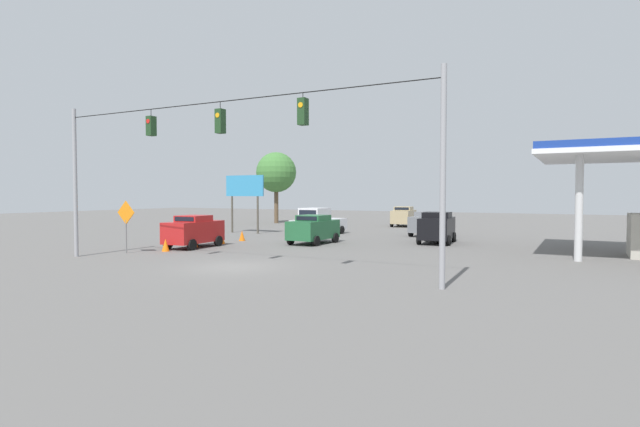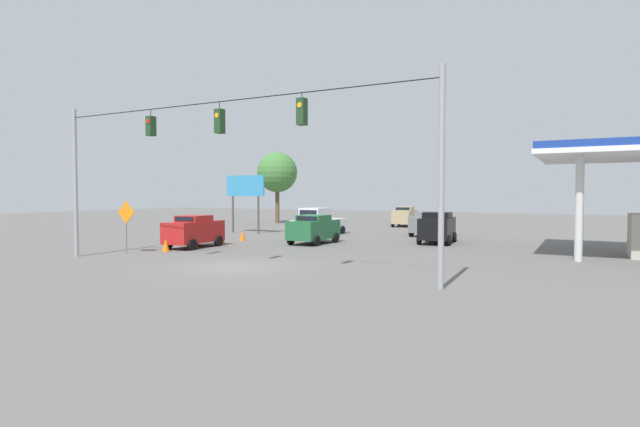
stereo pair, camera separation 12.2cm
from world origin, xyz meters
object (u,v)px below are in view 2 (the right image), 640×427
object	(u,v)px
pickup_truck_white_withflow_far	(319,222)
traffic_cone_third	(222,238)
work_zone_sign	(126,217)
sedan_black_oncoming_far	(437,227)
sedan_tan_withflow_deep	(405,216)
traffic_cone_nearest	(166,245)
roadside_billboard	(245,191)
tree_horizon_left	(277,173)
sedan_grey_oncoming_deep	(429,223)
traffic_cone_fourth	(242,236)
overhead_signal_span	(221,157)
sedan_green_withflow_mid	(314,229)
traffic_cone_second	(195,241)
sedan_red_parked_shoulder	(194,231)

from	to	relation	value
pickup_truck_white_withflow_far	traffic_cone_third	bearing A→B (deg)	76.25
traffic_cone_third	work_zone_sign	size ratio (longest dim) A/B	0.25
sedan_black_oncoming_far	pickup_truck_white_withflow_far	distance (m)	10.16
sedan_tan_withflow_deep	traffic_cone_nearest	world-z (taller)	sedan_tan_withflow_deep
pickup_truck_white_withflow_far	roadside_billboard	xyz separation A→B (m)	(6.21, 1.14, 2.50)
sedan_tan_withflow_deep	tree_horizon_left	xyz separation A→B (m)	(14.14, 1.22, 4.52)
roadside_billboard	sedan_black_oncoming_far	bearing A→B (deg)	176.25
sedan_grey_oncoming_deep	work_zone_sign	bearing A→B (deg)	58.66
sedan_grey_oncoming_deep	roadside_billboard	size ratio (longest dim) A/B	0.88
sedan_tan_withflow_deep	traffic_cone_fourth	bearing A→B (deg)	76.03
overhead_signal_span	traffic_cone_nearest	distance (m)	9.20
sedan_green_withflow_mid	work_zone_sign	size ratio (longest dim) A/B	1.38
roadside_billboard	tree_horizon_left	world-z (taller)	tree_horizon_left
sedan_tan_withflow_deep	sedan_black_oncoming_far	world-z (taller)	sedan_black_oncoming_far
work_zone_sign	tree_horizon_left	bearing A→B (deg)	-73.70
pickup_truck_white_withflow_far	traffic_cone_third	distance (m)	9.33
sedan_tan_withflow_deep	pickup_truck_white_withflow_far	xyz separation A→B (m)	(2.63, 13.03, -0.04)
sedan_black_oncoming_far	traffic_cone_nearest	xyz separation A→B (m)	(12.23, 11.62, -0.70)
traffic_cone_nearest	traffic_cone_third	world-z (taller)	same
overhead_signal_span	sedan_black_oncoming_far	size ratio (longest dim) A/B	4.70
tree_horizon_left	traffic_cone_third	bearing A→B (deg)	114.01
traffic_cone_second	traffic_cone_third	size ratio (longest dim) A/B	1.00
overhead_signal_span	traffic_cone_third	size ratio (longest dim) A/B	26.72
traffic_cone_second	traffic_cone_fourth	world-z (taller)	same
traffic_cone_second	roadside_billboard	distance (m)	11.38
overhead_signal_span	traffic_cone_fourth	bearing A→B (deg)	-56.89
sedan_grey_oncoming_deep	tree_horizon_left	world-z (taller)	tree_horizon_left
sedan_tan_withflow_deep	pickup_truck_white_withflow_far	size ratio (longest dim) A/B	0.76
traffic_cone_third	traffic_cone_fourth	distance (m)	2.27
traffic_cone_third	roadside_billboard	bearing A→B (deg)	-63.14
overhead_signal_span	tree_horizon_left	size ratio (longest dim) A/B	2.44
sedan_grey_oncoming_deep	traffic_cone_second	bearing A→B (deg)	55.04
sedan_black_oncoming_far	traffic_cone_third	size ratio (longest dim) A/B	5.68
sedan_grey_oncoming_deep	tree_horizon_left	xyz separation A→B (m)	(19.37, -8.58, 4.57)
sedan_green_withflow_mid	traffic_cone_fourth	size ratio (longest dim) A/B	5.52
roadside_billboard	traffic_cone_nearest	bearing A→B (deg)	107.11
sedan_tan_withflow_deep	sedan_black_oncoming_far	bearing A→B (deg)	115.56
overhead_signal_span	traffic_cone_fourth	size ratio (longest dim) A/B	26.72
traffic_cone_second	sedan_grey_oncoming_deep	bearing A→B (deg)	-124.96
sedan_black_oncoming_far	work_zone_sign	size ratio (longest dim) A/B	1.42
sedan_red_parked_shoulder	tree_horizon_left	size ratio (longest dim) A/B	0.51
tree_horizon_left	traffic_cone_fourth	bearing A→B (deg)	116.35
sedan_green_withflow_mid	traffic_cone_third	xyz separation A→B (m)	(5.16, 2.84, -0.61)
sedan_red_parked_shoulder	pickup_truck_white_withflow_far	bearing A→B (deg)	-101.16
sedan_grey_oncoming_deep	traffic_cone_second	size ratio (longest dim) A/B	5.84
overhead_signal_span	work_zone_sign	distance (m)	9.04
sedan_green_withflow_mid	sedan_tan_withflow_deep	xyz separation A→B (m)	(0.31, -19.23, 0.05)
traffic_cone_second	sedan_green_withflow_mid	bearing A→B (deg)	-135.66
sedan_green_withflow_mid	traffic_cone_nearest	size ratio (longest dim) A/B	5.52
sedan_tan_withflow_deep	work_zone_sign	xyz separation A→B (m)	(6.16, 28.50, 0.97)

